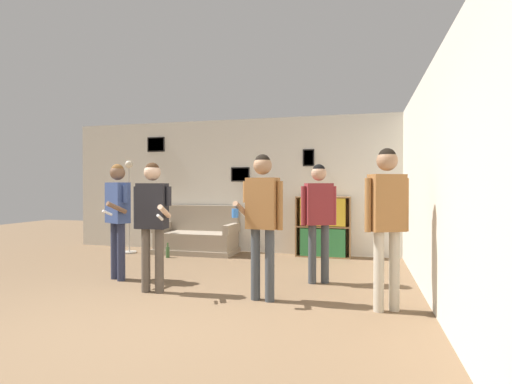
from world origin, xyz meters
name	(u,v)px	position (x,y,z in m)	size (l,w,h in m)	color
ground_plane	(125,330)	(0.00, 0.00, 0.00)	(20.00, 20.00, 0.00)	brown
wall_back	(254,185)	(0.00, 4.57, 1.35)	(8.10, 0.08, 2.70)	silver
wall_right	(423,185)	(2.88, 2.27, 1.35)	(0.06, 6.94, 2.70)	silver
couch	(198,238)	(-1.06, 4.16, 0.30)	(1.59, 0.80, 0.94)	gray
bookshelf	(323,227)	(1.41, 4.35, 0.57)	(1.02, 0.30, 1.14)	olive
floor_lamp	(129,202)	(-2.38, 3.79, 1.03)	(0.28, 0.28, 1.85)	#ADA89E
person_player_foreground_left	(118,209)	(-1.24, 1.72, 1.01)	(0.45, 0.58, 1.65)	#2D334C
person_player_foreground_center	(152,213)	(-0.42, 1.25, 1.00)	(0.52, 0.43, 1.63)	brown
person_watcher_holding_cup	(262,210)	(1.00, 1.24, 1.05)	(0.54, 0.41, 1.70)	#3D4247
person_spectator_near_bookshelf	(319,211)	(1.55, 2.26, 1.00)	(0.47, 0.32, 1.64)	#3D4247
person_spectator_far_right	(387,210)	(2.38, 1.21, 1.07)	(0.46, 0.34, 1.74)	#B7AD99
bottle_on_floor	(168,252)	(-1.39, 3.51, 0.11)	(0.07, 0.07, 0.28)	#3D6638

